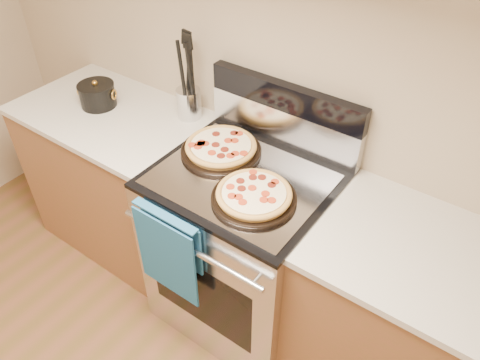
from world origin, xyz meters
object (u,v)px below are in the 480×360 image
Objects in this scene: range_body at (244,250)px; pepperoni_pizza_front at (254,195)px; saucepan at (98,96)px; pepperoni_pizza_back at (221,148)px; utensil_crock at (189,103)px.

pepperoni_pizza_front is at bearing -41.45° from range_body.
saucepan reaches higher than pepperoni_pizza_front.
utensil_crock is (-0.33, 0.17, 0.04)m from pepperoni_pizza_back.
utensil_crock is at bearing 154.87° from range_body.
saucepan is at bearing 172.10° from pepperoni_pizza_front.
range_body is 1.10m from saucepan.
pepperoni_pizza_back is (-0.18, 0.07, 0.50)m from range_body.
pepperoni_pizza_front is 1.86× the size of saucepan.
utensil_crock reaches higher than saucepan.
pepperoni_pizza_front is 1.10m from saucepan.
range_body is at bearing -2.61° from saucepan.
range_body is at bearing -21.25° from pepperoni_pizza_back.
range_body is 2.64× the size of pepperoni_pizza_front.
pepperoni_pizza_back reaches higher than pepperoni_pizza_front.
pepperoni_pizza_back is 1.97× the size of saucepan.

